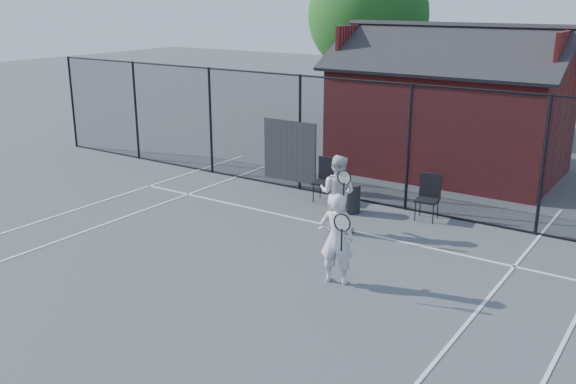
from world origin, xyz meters
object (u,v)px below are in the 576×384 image
Objects in this scene: clubhouse at (450,116)px; chair_left at (325,181)px; waste_bin at (350,198)px; player_front at (337,239)px; chair_right at (427,198)px; player_back at (337,193)px.

clubhouse is 4.86m from chair_left.
waste_bin is at bearing -29.77° from chair_left.
player_front reaches higher than chair_left.
player_front is (1.16, -8.45, -0.78)m from clubhouse.
chair_right is (0.03, 4.05, -0.32)m from player_front.
player_back is 2.07m from chair_left.
clubhouse is at bearing 64.92° from chair_left.
clubhouse reaches higher than chair_left.
player_front reaches higher than waste_bin.
clubhouse is 8.57m from player_front.
chair_right is 1.77m from waste_bin.
player_front is 4.72m from chair_left.
chair_right is at bearing 16.48° from waste_bin.
chair_left is 2.62m from chair_right.
player_back is at bearing -74.46° from waste_bin.
chair_right is at bearing -4.92° from chair_left.
chair_left is (-2.59, 3.93, -0.30)m from player_front.
chair_left reaches higher than waste_bin.
chair_right is 1.51× the size of waste_bin.
player_back is at bearing -134.98° from chair_right.
clubhouse is 3.94× the size of player_front.
clubhouse is 5.09m from waste_bin.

